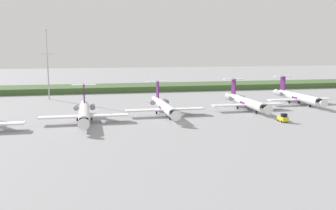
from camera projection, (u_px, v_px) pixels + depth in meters
name	position (u px, v px, depth m)	size (l,w,h in m)	color
ground_plane	(157.00, 106.00, 127.53)	(500.00, 500.00, 0.00)	#939399
grass_berm	(138.00, 87.00, 174.51)	(320.00, 20.00, 2.47)	#426033
regional_jet_second	(84.00, 112.00, 99.46)	(22.81, 31.00, 9.00)	white
regional_jet_third	(164.00, 106.00, 110.03)	(22.81, 31.00, 9.00)	white
regional_jet_fourth	(246.00, 102.00, 119.30)	(22.81, 31.00, 9.00)	white
regional_jet_fifth	(297.00, 97.00, 131.40)	(22.81, 31.00, 9.00)	white
antenna_mast	(48.00, 71.00, 142.26)	(4.40, 0.50, 26.17)	#B2B2B7
baggage_tug	(283.00, 118.00, 99.80)	(1.72, 3.20, 2.30)	yellow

